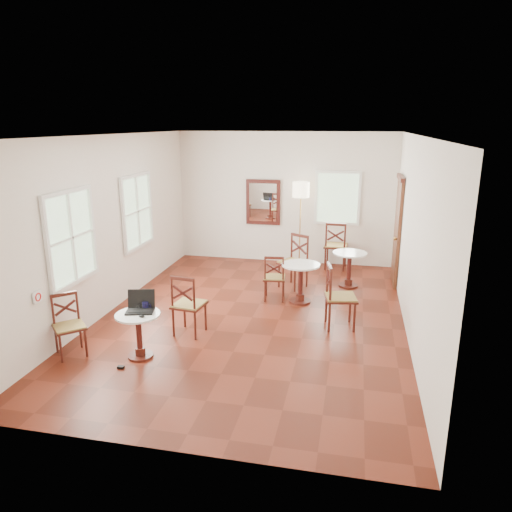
{
  "coord_description": "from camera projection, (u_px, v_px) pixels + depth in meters",
  "views": [
    {
      "loc": [
        1.61,
        -7.31,
        3.19
      ],
      "look_at": [
        0.0,
        0.3,
        1.0
      ],
      "focal_mm": 33.39,
      "sensor_mm": 36.0,
      "label": 1
    }
  ],
  "objects": [
    {
      "name": "water_glass",
      "position": [
        139.0,
        308.0,
        6.64
      ],
      "size": [
        0.05,
        0.05,
        0.09
      ],
      "primitive_type": "cylinder",
      "color": "white",
      "rests_on": "cafe_table_near"
    },
    {
      "name": "chair_near_a",
      "position": [
        188.0,
        304.0,
        7.31
      ],
      "size": [
        0.51,
        0.51,
        0.98
      ],
      "rotation": [
        0.0,
        0.0,
        3.01
      ],
      "color": "#491A12",
      "rests_on": "ground"
    },
    {
      "name": "chair_near_b",
      "position": [
        69.0,
        325.0,
        6.68
      ],
      "size": [
        0.58,
        0.58,
        0.88
      ],
      "rotation": [
        0.0,
        0.0,
        0.76
      ],
      "color": "#491A12",
      "rests_on": "ground"
    },
    {
      "name": "laptop",
      "position": [
        141.0,
        306.0,
        6.65
      ],
      "size": [
        0.44,
        0.4,
        0.27
      ],
      "rotation": [
        0.0,
        0.0,
        0.25
      ],
      "color": "black",
      "rests_on": "cafe_table_near"
    },
    {
      "name": "navy_mug",
      "position": [
        146.0,
        306.0,
        6.69
      ],
      "size": [
        0.13,
        0.09,
        0.1
      ],
      "color": "black",
      "rests_on": "cafe_table_near"
    },
    {
      "name": "chair_mid_b",
      "position": [
        339.0,
        297.0,
        7.55
      ],
      "size": [
        0.56,
        0.56,
        1.04
      ],
      "rotation": [
        0.0,
        0.0,
        1.76
      ],
      "color": "#491A12",
      "rests_on": "ground"
    },
    {
      "name": "cafe_table_back",
      "position": [
        349.0,
        265.0,
        9.48
      ],
      "size": [
        0.67,
        0.67,
        0.71
      ],
      "color": "#491A12",
      "rests_on": "ground"
    },
    {
      "name": "power_adapter",
      "position": [
        121.0,
        367.0,
        6.39
      ],
      "size": [
        0.09,
        0.05,
        0.04
      ],
      "primitive_type": "cube",
      "color": "black",
      "rests_on": "ground"
    },
    {
      "name": "floor_lamp",
      "position": [
        301.0,
        195.0,
        10.51
      ],
      "size": [
        0.37,
        0.37,
        1.93
      ],
      "color": "#BF8C3F",
      "rests_on": "ground"
    },
    {
      "name": "chair_back_a",
      "position": [
        336.0,
        245.0,
        10.63
      ],
      "size": [
        0.53,
        0.53,
        1.08
      ],
      "rotation": [
        0.0,
        0.0,
        3.08
      ],
      "color": "#491A12",
      "rests_on": "ground"
    },
    {
      "name": "ground",
      "position": [
        252.0,
        317.0,
        8.07
      ],
      "size": [
        7.0,
        7.0,
        0.0
      ],
      "primitive_type": "plane",
      "color": "#5D1E10",
      "rests_on": "ground"
    },
    {
      "name": "chair_mid_a",
      "position": [
        274.0,
        277.0,
        8.77
      ],
      "size": [
        0.44,
        0.44,
        0.87
      ],
      "rotation": [
        0.0,
        0.0,
        3.25
      ],
      "color": "#491A12",
      "rests_on": "ground"
    },
    {
      "name": "cafe_table_near",
      "position": [
        139.0,
        330.0,
        6.6
      ],
      "size": [
        0.62,
        0.62,
        0.65
      ],
      "color": "#491A12",
      "rests_on": "ground"
    },
    {
      "name": "chair_back_b",
      "position": [
        294.0,
        262.0,
        9.45
      ],
      "size": [
        0.66,
        0.66,
        1.05
      ],
      "rotation": [
        0.0,
        0.0,
        -0.52
      ],
      "color": "#491A12",
      "rests_on": "ground"
    },
    {
      "name": "cafe_table_mid",
      "position": [
        300.0,
        279.0,
        8.63
      ],
      "size": [
        0.69,
        0.69,
        0.73
      ],
      "color": "#491A12",
      "rests_on": "ground"
    },
    {
      "name": "mouse",
      "position": [
        142.0,
        316.0,
        6.41
      ],
      "size": [
        0.09,
        0.07,
        0.03
      ],
      "primitive_type": "ellipsoid",
      "rotation": [
        0.0,
        0.0,
        -0.16
      ],
      "color": "black",
      "rests_on": "cafe_table_near"
    },
    {
      "name": "room_shell",
      "position": [
        252.0,
        204.0,
        7.83
      ],
      "size": [
        5.02,
        7.02,
        3.01
      ],
      "color": "white",
      "rests_on": "ground"
    }
  ]
}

